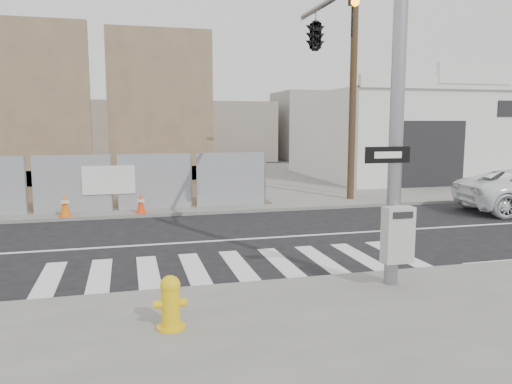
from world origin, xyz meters
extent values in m
plane|color=black|center=(0.00, 0.00, 0.00)|extent=(100.00, 100.00, 0.00)
cube|color=slate|center=(0.00, 14.00, 0.06)|extent=(50.00, 20.00, 0.12)
cylinder|color=gray|center=(2.50, -4.80, 3.62)|extent=(0.26, 0.26, 7.00)
cube|color=#B2B2AF|center=(2.45, -5.08, 1.15)|extent=(0.55, 0.30, 1.05)
cube|color=black|center=(2.25, -4.96, 2.62)|extent=(0.90, 0.03, 0.30)
cube|color=silver|center=(2.25, -4.98, 2.62)|extent=(0.55, 0.01, 0.12)
imported|color=black|center=(2.50, -2.80, 5.57)|extent=(0.16, 0.20, 1.00)
imported|color=black|center=(2.50, -0.60, 5.57)|extent=(0.53, 2.48, 1.00)
cylinder|color=gray|center=(8.00, 4.60, 2.72)|extent=(0.12, 0.12, 5.20)
imported|color=black|center=(8.00, 4.60, 5.22)|extent=(0.16, 0.20, 1.00)
cube|color=brown|center=(-7.00, 13.00, 4.12)|extent=(6.00, 0.50, 8.00)
cube|color=brown|center=(-7.00, 13.40, 0.52)|extent=(6.00, 1.30, 0.80)
cube|color=brown|center=(-0.50, 14.00, 4.12)|extent=(5.50, 0.50, 8.00)
cube|color=brown|center=(-0.50, 14.40, 0.52)|extent=(5.50, 1.30, 0.80)
cube|color=silver|center=(14.00, 13.00, 2.52)|extent=(12.00, 10.00, 4.80)
cube|color=silver|center=(14.00, 8.00, 5.12)|extent=(12.00, 0.30, 0.60)
cube|color=silver|center=(14.00, 7.95, 5.57)|extent=(4.00, 0.30, 1.00)
cube|color=black|center=(12.00, 7.98, 1.72)|extent=(3.40, 0.06, 3.20)
cylinder|color=#463620|center=(6.50, 5.50, 5.12)|extent=(0.28, 0.28, 10.00)
cylinder|color=yellow|center=(-1.80, -5.90, 0.14)|extent=(0.51, 0.51, 0.04)
cylinder|color=yellow|center=(-1.80, -5.90, 0.45)|extent=(0.33, 0.33, 0.65)
sphere|color=yellow|center=(-1.80, -5.90, 0.79)|extent=(0.30, 0.30, 0.30)
cylinder|color=yellow|center=(-1.98, -5.90, 0.51)|extent=(0.17, 0.15, 0.12)
cylinder|color=yellow|center=(-1.63, -5.90, 0.51)|extent=(0.17, 0.15, 0.12)
cube|color=orange|center=(-4.40, 4.22, 0.14)|extent=(0.51, 0.51, 0.03)
cone|color=orange|center=(-4.40, 4.22, 0.50)|extent=(0.45, 0.45, 0.77)
cylinder|color=silver|center=(-4.40, 4.22, 0.61)|extent=(0.30, 0.30, 0.09)
cube|color=#FD3D0D|center=(-1.94, 4.22, 0.13)|extent=(0.46, 0.46, 0.03)
cone|color=#FD3D0D|center=(-1.94, 4.22, 0.46)|extent=(0.41, 0.41, 0.67)
cylinder|color=silver|center=(-1.94, 4.22, 0.55)|extent=(0.26, 0.26, 0.08)
camera|label=1|loc=(-2.37, -13.17, 3.19)|focal=35.00mm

